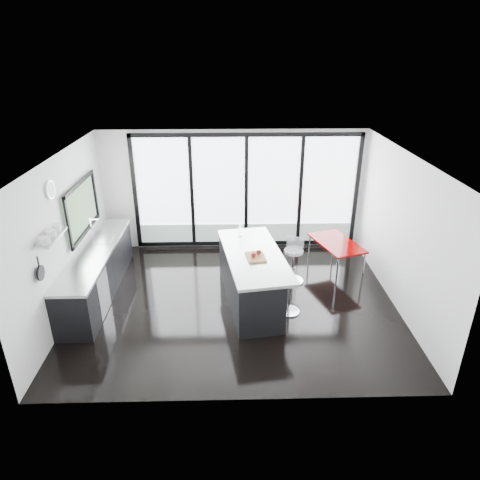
{
  "coord_description": "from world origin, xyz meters",
  "views": [
    {
      "loc": [
        -0.09,
        -6.95,
        4.47
      ],
      "look_at": [
        0.1,
        0.3,
        1.15
      ],
      "focal_mm": 32.0,
      "sensor_mm": 36.0,
      "label": 1
    }
  ],
  "objects_px": {
    "bar_stool_near": "(289,297)",
    "red_table": "(335,257)",
    "island": "(249,277)",
    "bar_stool_far": "(293,266)"
  },
  "relations": [
    {
      "from": "island",
      "to": "bar_stool_near",
      "type": "distance_m",
      "value": 0.84
    },
    {
      "from": "island",
      "to": "bar_stool_far",
      "type": "relative_size",
      "value": 3.5
    },
    {
      "from": "bar_stool_near",
      "to": "bar_stool_far",
      "type": "xyz_separation_m",
      "value": [
        0.22,
        1.1,
        0.04
      ]
    },
    {
      "from": "island",
      "to": "bar_stool_near",
      "type": "relative_size",
      "value": 3.99
    },
    {
      "from": "island",
      "to": "bar_stool_far",
      "type": "xyz_separation_m",
      "value": [
        0.92,
        0.69,
        -0.14
      ]
    },
    {
      "from": "bar_stool_near",
      "to": "red_table",
      "type": "height_order",
      "value": "red_table"
    },
    {
      "from": "bar_stool_near",
      "to": "bar_stool_far",
      "type": "bearing_deg",
      "value": 62.8
    },
    {
      "from": "island",
      "to": "red_table",
      "type": "height_order",
      "value": "island"
    },
    {
      "from": "bar_stool_near",
      "to": "island",
      "type": "bearing_deg",
      "value": 133.23
    },
    {
      "from": "bar_stool_far",
      "to": "red_table",
      "type": "bearing_deg",
      "value": 41.58
    }
  ]
}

